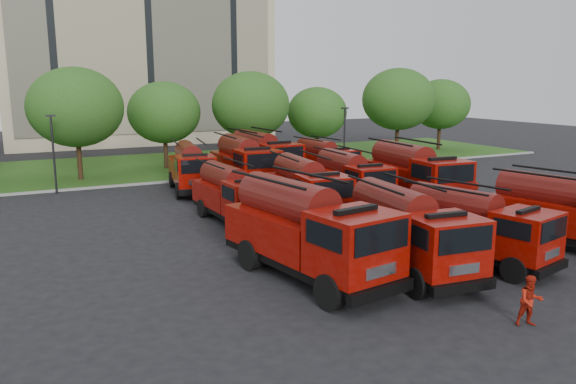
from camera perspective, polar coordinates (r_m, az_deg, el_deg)
name	(u,v)px	position (r m, az deg, el deg)	size (l,w,h in m)	color
ground	(322,240)	(25.98, 3.46, -4.93)	(140.00, 140.00, 0.00)	black
lawn	(172,165)	(49.71, -11.70, 2.73)	(70.00, 16.00, 0.12)	#234612
curb	(201,179)	(42.03, -8.83, 1.31)	(70.00, 0.30, 0.14)	gray
apartment_building	(135,35)	(71.21, -15.27, 15.12)	(30.00, 14.18, 25.00)	beige
tree_2	(76,107)	(43.35, -20.76, 8.05)	(6.72, 6.72, 8.22)	#382314
tree_3	(164,112)	(47.08, -12.47, 7.89)	(5.88, 5.88, 7.19)	#382314
tree_4	(251,105)	(47.85, -3.81, 8.82)	(6.55, 6.55, 8.01)	#382314
tree_5	(317,113)	(51.88, 2.98, 8.06)	(5.46, 5.46, 6.68)	#382314
tree_6	(398,99)	(55.01, 11.15, 9.23)	(6.89, 6.89, 8.42)	#382314
tree_7	(441,104)	(61.04, 15.24, 8.60)	(6.05, 6.05, 7.39)	#382314
lamp_post_0	(53,149)	(39.09, -22.74, 4.02)	(0.60, 0.25, 5.11)	black
lamp_post_1	(344,135)	(46.09, 5.75, 5.80)	(0.60, 0.25, 5.11)	black
fire_truck_0	(307,231)	(20.69, 1.92, -3.98)	(3.91, 8.16, 3.57)	black
fire_truck_1	(407,231)	(21.86, 11.99, -3.89)	(3.17, 7.26, 3.20)	black
fire_truck_2	(475,227)	(23.77, 18.44, -3.35)	(3.62, 6.77, 2.93)	black
fire_truck_3	(567,212)	(27.37, 26.52, -1.87)	(3.81, 7.24, 3.14)	black
fire_truck_4	(232,194)	(29.22, -5.74, -0.20)	(2.55, 6.45, 2.89)	black
fire_truck_5	(306,189)	(29.70, 1.86, 0.32)	(3.14, 7.20, 3.18)	black
fire_truck_6	(350,179)	(33.29, 6.29, 1.35)	(2.80, 6.87, 3.06)	black
fire_truck_7	(414,175)	(33.89, 12.64, 1.74)	(3.34, 7.99, 3.55)	black
fire_truck_8	(191,168)	(37.72, -9.84, 2.46)	(3.46, 7.16, 3.13)	black
fire_truck_9	(244,163)	(38.16, -4.48, 2.96)	(3.07, 7.74, 3.47)	black
fire_truck_10	(262,157)	(40.88, -2.67, 3.60)	(3.26, 7.98, 3.56)	black
fire_truck_11	(324,160)	(41.77, 3.65, 3.29)	(2.71, 6.51, 2.90)	black
firefighter_0	(534,276)	(23.34, 23.70, -7.78)	(0.56, 0.41, 1.54)	black
firefighter_1	(528,325)	(18.78, 23.22, -12.35)	(0.76, 0.42, 1.57)	#9F1A0C
firefighter_3	(497,231)	(29.35, 20.49, -3.74)	(1.00, 0.52, 1.55)	black
firefighter_4	(274,226)	(28.39, -1.39, -3.50)	(0.84, 0.55, 1.71)	#9F1A0C
firefighter_5	(473,212)	(33.06, 18.26, -1.96)	(1.63, 0.70, 1.76)	#9F1A0C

